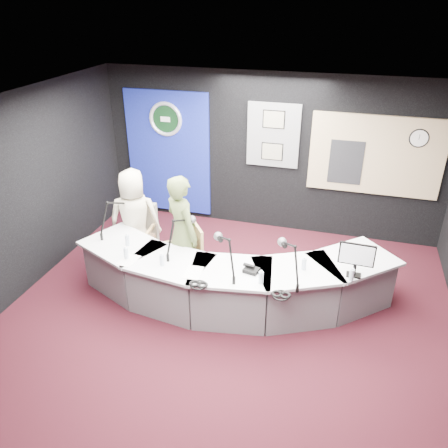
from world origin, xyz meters
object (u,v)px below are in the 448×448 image
(broadcast_desk, at_px, (229,279))
(person_man, at_px, (135,219))
(armchair_left, at_px, (137,239))
(armchair_right, at_px, (183,254))
(person_woman, at_px, (182,233))

(broadcast_desk, relative_size, person_man, 2.80)
(person_man, bearing_deg, armchair_left, 180.00)
(broadcast_desk, height_order, person_man, person_man)
(person_man, bearing_deg, armchair_right, 140.51)
(broadcast_desk, bearing_deg, person_woman, 163.03)
(armchair_left, relative_size, person_woman, 0.51)
(person_man, bearing_deg, broadcast_desk, 141.96)
(person_woman, bearing_deg, armchair_right, -51.54)
(broadcast_desk, xyz_separation_m, armchair_right, (-0.77, 0.23, 0.14))
(broadcast_desk, distance_m, armchair_right, 0.81)
(armchair_right, xyz_separation_m, person_woman, (0.00, -0.00, 0.36))
(armchair_right, bearing_deg, broadcast_desk, 36.44)
(person_woman, bearing_deg, armchair_left, 18.26)
(armchair_left, distance_m, person_man, 0.36)
(broadcast_desk, relative_size, armchair_left, 5.03)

